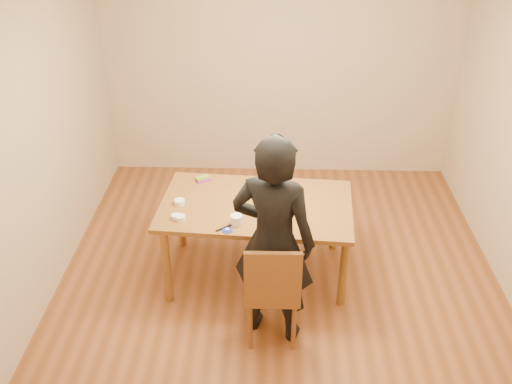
{
  "coord_description": "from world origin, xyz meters",
  "views": [
    {
      "loc": [
        -0.09,
        -3.96,
        3.36
      ],
      "look_at": [
        -0.21,
        0.17,
        0.9
      ],
      "focal_mm": 40.0,
      "sensor_mm": 36.0,
      "label": 1
    }
  ],
  "objects_px": {
    "dining_table": "(256,206)",
    "cake_plate": "(286,203)",
    "cake": "(286,199)",
    "person": "(273,242)",
    "dining_chair": "(272,290)"
  },
  "relations": [
    {
      "from": "dining_table",
      "to": "cake_plate",
      "type": "xyz_separation_m",
      "value": [
        0.26,
        0.0,
        0.03
      ]
    },
    {
      "from": "dining_table",
      "to": "cake",
      "type": "xyz_separation_m",
      "value": [
        0.26,
        0.0,
        0.07
      ]
    },
    {
      "from": "person",
      "to": "dining_chair",
      "type": "bearing_deg",
      "value": 106.35
    },
    {
      "from": "dining_table",
      "to": "dining_chair",
      "type": "xyz_separation_m",
      "value": [
        0.15,
        -0.78,
        -0.28
      ]
    },
    {
      "from": "dining_table",
      "to": "person",
      "type": "distance_m",
      "value": 0.76
    },
    {
      "from": "person",
      "to": "dining_table",
      "type": "bearing_deg",
      "value": -62.04
    },
    {
      "from": "cake_plate",
      "to": "cake",
      "type": "xyz_separation_m",
      "value": [
        0.0,
        0.0,
        0.04
      ]
    },
    {
      "from": "cake_plate",
      "to": "cake",
      "type": "distance_m",
      "value": 0.04
    },
    {
      "from": "dining_chair",
      "to": "person",
      "type": "xyz_separation_m",
      "value": [
        0.0,
        0.05,
        0.43
      ]
    },
    {
      "from": "dining_table",
      "to": "person",
      "type": "xyz_separation_m",
      "value": [
        0.15,
        -0.73,
        0.15
      ]
    },
    {
      "from": "dining_chair",
      "to": "cake",
      "type": "xyz_separation_m",
      "value": [
        0.11,
        0.78,
        0.35
      ]
    },
    {
      "from": "dining_table",
      "to": "cake_plate",
      "type": "distance_m",
      "value": 0.26
    },
    {
      "from": "cake",
      "to": "person",
      "type": "xyz_separation_m",
      "value": [
        -0.11,
        -0.73,
        0.07
      ]
    },
    {
      "from": "dining_table",
      "to": "person",
      "type": "bearing_deg",
      "value": -74.12
    },
    {
      "from": "cake_plate",
      "to": "person",
      "type": "bearing_deg",
      "value": -98.28
    }
  ]
}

